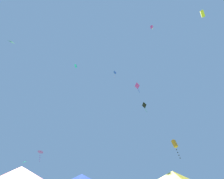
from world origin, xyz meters
TOP-DOWN VIEW (x-y plane):
  - canopy_tent_yellow at (3.93, 7.55)m, footprint 3.24×3.24m
  - canopy_tent_red at (-6.62, 6.11)m, footprint 3.37×3.37m
  - kite_yellow_box at (14.29, 8.16)m, footprint 0.89×1.16m
  - kite_blue_box at (-0.33, 20.39)m, footprint 0.73×0.70m
  - kite_purple_delta at (-14.74, 24.92)m, footprint 1.23×1.22m
  - kite_cyan_box at (-7.58, 15.13)m, footprint 0.44×0.74m
  - kite_magenta_diamond at (5.71, 28.38)m, footprint 1.11×1.05m
  - kite_black_diamond at (5.00, 19.26)m, footprint 0.74×0.71m
  - kite_green_diamond at (-17.57, 10.29)m, footprint 1.28×1.28m
  - kite_magenta_delta at (6.77, 11.08)m, footprint 0.66×0.74m
  - kite_orange_box at (8.81, 19.28)m, footprint 0.80×0.92m
  - kite_cyan_delta at (-17.24, 24.82)m, footprint 0.94×0.95m

SIDE VIEW (x-z plane):
  - canopy_tent_yellow at x=3.93m, z-range 1.21..4.68m
  - canopy_tent_red at x=-6.62m, z-range 1.26..4.86m
  - kite_cyan_delta at x=-17.24m, z-range 7.48..7.92m
  - kite_orange_box at x=8.81m, z-range 7.54..10.30m
  - kite_purple_delta at x=-14.74m, z-range 8.42..10.41m
  - kite_black_diamond at x=5.00m, z-range 14.96..16.79m
  - kite_cyan_box at x=-7.58m, z-range 22.02..22.62m
  - kite_green_diamond at x=-17.57m, z-range 23.06..24.04m
  - kite_blue_box at x=-0.33m, z-range 24.40..26.01m
  - kite_yellow_box at x=14.29m, z-range 25.92..27.01m
  - kite_magenta_diamond at x=5.71m, z-range 25.83..28.75m
  - kite_magenta_delta at x=6.77m, z-range 27.22..28.49m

